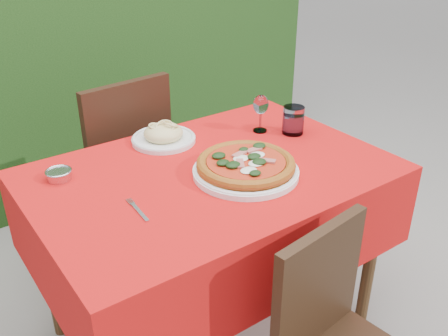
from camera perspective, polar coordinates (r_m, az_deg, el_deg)
ground at (r=2.23m, az=-1.22°, el=-17.41°), size 60.00×60.00×0.00m
hedge at (r=3.06m, az=-18.63°, el=13.80°), size 3.20×0.55×1.78m
dining_table at (r=1.85m, az=-1.41°, el=-4.28°), size 1.26×0.86×0.75m
chair_far at (r=2.37m, az=-11.71°, el=0.92°), size 0.46×0.46×0.93m
pizza_plate at (r=1.73m, az=2.51°, el=0.19°), size 0.40×0.40×0.07m
pasta_plate at (r=1.99m, az=-6.93°, el=3.69°), size 0.25×0.25×0.07m
water_glass at (r=2.07m, az=7.91°, el=5.28°), size 0.09×0.09×0.11m
wine_glass at (r=2.05m, az=4.23°, el=7.07°), size 0.06×0.06×0.16m
fork at (r=1.55m, az=-9.62°, el=-4.98°), size 0.03×0.16×0.00m
steel_ramekin at (r=1.80m, az=-18.33°, el=-0.79°), size 0.08×0.08×0.03m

